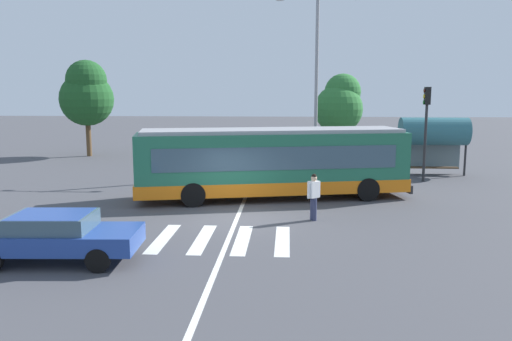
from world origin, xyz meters
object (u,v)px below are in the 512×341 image
Objects in this scene: parked_car_white at (192,151)px; twin_arm_street_lamp at (317,65)px; pedestrian_crossing_street at (314,194)px; background_tree_right at (340,104)px; background_tree_left at (87,94)px; traffic_light_far_corner at (426,119)px; city_transit_bus at (272,163)px; parked_car_black at (269,152)px; parked_car_blue at (228,152)px; bus_stop_shelter at (434,132)px; foreground_sedan at (55,235)px.

twin_arm_street_lamp is (8.02, -3.42, 5.39)m from parked_car_white.
parked_car_white is at bearing 116.11° from pedestrian_crossing_street.
parked_car_white is 0.78× the size of background_tree_right.
traffic_light_far_corner is at bearing -23.15° from background_tree_left.
parked_car_black is (-0.54, 10.74, -0.82)m from city_transit_bus.
background_tree_right reaches higher than parked_car_blue.
parked_car_black is at bearing 134.06° from twin_arm_street_lamp.
parked_car_black is at bearing 156.83° from bus_stop_shelter.
parked_car_black is (2.69, -0.07, 0.00)m from parked_car_blue.
parked_car_black is 1.24× the size of bus_stop_shelter.
twin_arm_street_lamp is at bearing -108.87° from background_tree_right.
parked_car_white is (-0.08, 20.04, 0.00)m from foreground_sedan.
parked_car_black is 14.19m from background_tree_left.
traffic_light_far_corner is (13.43, 13.54, 2.51)m from foreground_sedan.
background_tree_right is at bearing 30.05° from parked_car_black.
parked_car_blue is at bearing 108.39° from pedestrian_crossing_street.
parked_car_black is 0.78× the size of background_tree_right.
parked_car_white and parked_car_black have the same top height.
bus_stop_shelter is at bearing -9.40° from twin_arm_street_lamp.
city_transit_bus is at bearing -106.12° from twin_arm_street_lamp.
parked_car_blue is 0.77× the size of background_tree_right.
bus_stop_shelter is 0.54× the size of background_tree_left.
city_transit_bus is 2.48× the size of traffic_light_far_corner.
parked_car_white is 1.00× the size of parked_car_black.
bus_stop_shelter reaches higher than foreground_sedan.
city_transit_bus is 3.28× the size of bus_stop_shelter.
parked_car_blue is at bearing 161.33° from bus_stop_shelter.
background_tree_right is (7.43, 2.66, 3.05)m from parked_car_blue.
parked_car_black is (5.21, -0.52, 0.00)m from parked_car_white.
twin_arm_street_lamp is at bearing -20.90° from background_tree_left.
background_tree_right is at bearing 19.73° from parked_car_blue.
city_transit_bus is at bearing -87.11° from parked_car_black.
pedestrian_crossing_street is 16.75m from parked_car_white.
parked_car_black is 6.73m from twin_arm_street_lamp.
pedestrian_crossing_street is at bearing -125.70° from traffic_light_far_corner.
parked_car_black is at bearing 144.21° from traffic_light_far_corner.
parked_car_white is (-7.37, 15.04, -0.20)m from pedestrian_crossing_street.
foreground_sedan is 0.46× the size of twin_arm_street_lamp.
bus_stop_shelter reaches higher than pedestrian_crossing_street.
foreground_sedan is 19.19m from twin_arm_street_lamp.
foreground_sedan is 20.19m from parked_car_black.
bus_stop_shelter is at bearing 47.18° from foreground_sedan.
foreground_sedan is 19.24m from traffic_light_far_corner.
parked_car_blue is at bearing 82.92° from foreground_sedan.
twin_arm_street_lamp is (0.65, 11.62, 5.19)m from pedestrian_crossing_street.
twin_arm_street_lamp reaches higher than traffic_light_far_corner.
city_transit_bus is 1.20× the size of twin_arm_street_lamp.
pedestrian_crossing_street is 15.38m from parked_car_blue.
foreground_sedan is 19.75m from parked_car_blue.
bus_stop_shelter is at bearing -18.67° from parked_car_blue.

